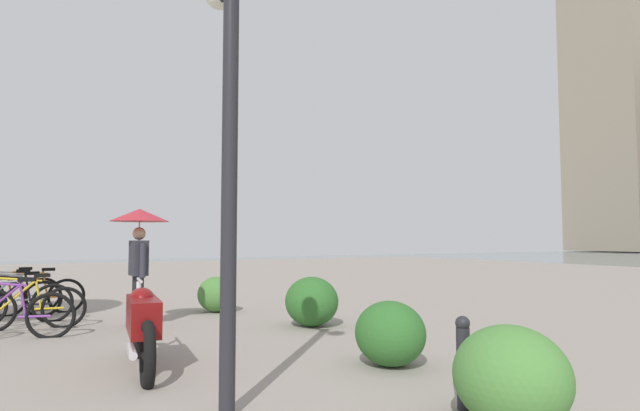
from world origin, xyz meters
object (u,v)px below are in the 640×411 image
(bicycle_purple, at_px, (12,315))
(bicycle_silver, at_px, (11,299))
(bicycle_yellow, at_px, (29,308))
(bicycle_black, at_px, (19,304))
(bicycle_white, at_px, (14,295))
(bollard_mid, at_px, (463,360))
(lamppost, at_px, (230,109))
(motorcycle, at_px, (142,325))
(pedestrian, at_px, (139,233))
(bicycle_orange, at_px, (37,296))

(bicycle_purple, relative_size, bicycle_silver, 0.98)
(bicycle_yellow, relative_size, bicycle_black, 1.00)
(bicycle_black, bearing_deg, bicycle_white, 3.90)
(bicycle_black, relative_size, bicycle_white, 1.01)
(bicycle_silver, relative_size, bollard_mid, 2.16)
(lamppost, height_order, bicycle_white, lamppost)
(motorcycle, bearing_deg, lamppost, -170.59)
(lamppost, xyz_separation_m, bicycle_purple, (4.82, 1.72, -2.30))
(motorcycle, distance_m, bicycle_white, 6.24)
(bicycle_purple, distance_m, bicycle_black, 1.58)
(bicycle_purple, distance_m, pedestrian, 2.23)
(bicycle_orange, distance_m, bollard_mid, 9.07)
(motorcycle, height_order, bicycle_purple, motorcycle)
(lamppost, relative_size, bicycle_silver, 2.25)
(bicycle_white, bearing_deg, motorcycle, -166.66)
(bollard_mid, bearing_deg, pedestrian, 16.77)
(motorcycle, height_order, bollard_mid, motorcycle)
(bicycle_silver, xyz_separation_m, bicycle_orange, (0.31, -0.44, 0.00))
(bicycle_purple, xyz_separation_m, bollard_mid, (-5.67, -3.61, 0.07))
(motorcycle, bearing_deg, bicycle_yellow, 17.72)
(bicycle_silver, relative_size, bicycle_white, 1.01)
(bicycle_purple, distance_m, bicycle_white, 3.29)
(bicycle_silver, bearing_deg, bicycle_black, -170.75)
(bicycle_black, height_order, bicycle_white, same)
(lamppost, distance_m, motorcycle, 2.98)
(bicycle_orange, bearing_deg, pedestrian, -150.02)
(bicycle_purple, height_order, bicycle_white, same)
(bicycle_black, xyz_separation_m, bicycle_silver, (0.90, 0.15, 0.00))
(bicycle_silver, bearing_deg, bicycle_purple, -177.97)
(bicycle_purple, relative_size, bicycle_black, 0.98)
(bicycle_purple, bearing_deg, bicycle_black, -2.14)
(bicycle_yellow, relative_size, bicycle_white, 1.00)
(motorcycle, xyz_separation_m, bicycle_orange, (5.58, 1.03, -0.14))
(bicycle_silver, height_order, bollard_mid, bicycle_silver)
(bicycle_white, bearing_deg, lamppost, -167.63)
(bicycle_yellow, bearing_deg, bollard_mid, -152.56)
(lamppost, relative_size, bicycle_black, 2.25)
(lamppost, distance_m, bicycle_orange, 8.07)
(motorcycle, xyz_separation_m, bicycle_yellow, (3.66, 1.17, -0.14))
(motorcycle, bearing_deg, bicycle_orange, 10.47)
(bicycle_yellow, relative_size, bicycle_orange, 1.00)
(pedestrian, bearing_deg, bicycle_yellow, 67.73)
(motorcycle, relative_size, bicycle_purple, 1.25)
(bicycle_silver, bearing_deg, motorcycle, -164.39)
(bicycle_yellow, height_order, bollard_mid, bicycle_yellow)
(bicycle_purple, xyz_separation_m, bicycle_black, (1.57, -0.06, 0.00))
(bicycle_silver, distance_m, bollard_mid, 8.95)
(motorcycle, bearing_deg, bollard_mid, -142.30)
(bicycle_black, bearing_deg, bicycle_orange, -13.61)
(motorcycle, relative_size, bollard_mid, 2.65)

